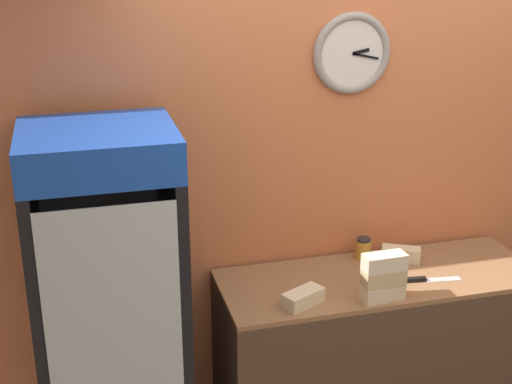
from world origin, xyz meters
TOP-DOWN VIEW (x-y plane):
  - wall_back at (-0.00, 1.20)m, footprint 5.20×0.10m
  - prep_counter at (0.00, 0.85)m, footprint 1.66×0.60m
  - beverage_cooler at (-1.37, 0.85)m, footprint 0.65×0.69m
  - sandwich_stack_bottom at (-0.09, 0.62)m, footprint 0.21×0.11m
  - sandwich_stack_middle at (-0.09, 0.62)m, footprint 0.21×0.10m
  - sandwich_stack_top at (-0.09, 0.62)m, footprint 0.21×0.10m
  - sandwich_flat_left at (0.18, 0.99)m, footprint 0.22×0.16m
  - sandwich_flat_right at (-0.48, 0.67)m, footprint 0.23×0.18m
  - chefs_knife at (0.20, 0.74)m, footprint 0.29×0.07m
  - condiment_jar at (-0.01, 1.06)m, footprint 0.08×0.08m

SIDE VIEW (x-z plane):
  - prep_counter at x=0.00m, z-range 0.00..0.92m
  - chefs_knife at x=0.20m, z-range 0.92..0.94m
  - sandwich_flat_right at x=-0.48m, z-range 0.92..0.99m
  - sandwich_flat_left at x=0.18m, z-range 0.92..1.00m
  - sandwich_stack_bottom at x=-0.09m, z-range 0.92..1.00m
  - condiment_jar at x=-0.01m, z-range 0.92..1.04m
  - beverage_cooler at x=-1.37m, z-range 0.08..1.90m
  - sandwich_stack_middle at x=-0.09m, z-range 1.00..1.08m
  - sandwich_stack_top at x=-0.09m, z-range 1.08..1.16m
  - wall_back at x=0.00m, z-range 0.01..2.71m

